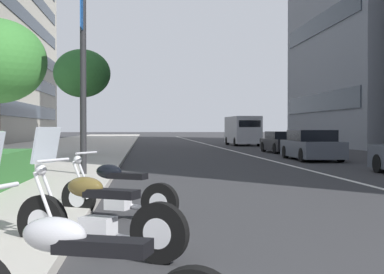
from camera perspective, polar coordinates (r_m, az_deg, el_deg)
The scene contains 9 objects.
sidewalk_right_plaza at distance 34.02m, azimuth -15.65°, elevation -1.45°, with size 160.00×10.50×0.15m, color #B2ADA3.
lane_centre_stripe at distance 38.89m, azimuth 3.32°, elevation -1.22°, with size 110.00×0.16×0.01m, color silver.
motorcycle_mid_row at distance 6.23m, azimuth -10.48°, elevation -8.59°, with size 1.15×2.04×1.50m.
motorcycle_second_in_row at distance 8.72m, azimuth -8.17°, elevation -6.11°, with size 1.10×1.95×1.09m.
car_far_down_avenue at distance 25.04m, azimuth 12.84°, elevation -0.93°, with size 4.66×2.01×1.40m.
car_approaching_light at distance 32.19m, azimuth 9.82°, elevation -0.58°, with size 4.23×1.94×1.29m.
delivery_van_ahead at distance 45.30m, azimuth 5.51°, elevation 0.76°, with size 5.52×2.32×2.48m.
street_lamp_with_banners at distance 15.99m, azimuth -10.58°, elevation 14.17°, with size 1.26×2.32×8.35m.
street_tree_mid_sidewalk at distance 26.48m, azimuth -11.85°, elevation 6.73°, with size 2.77×2.77×5.20m.
Camera 1 is at (-3.43, 5.80, 1.48)m, focal length 49.14 mm.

